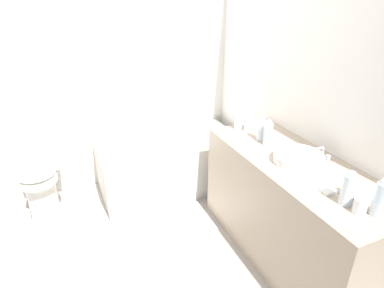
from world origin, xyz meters
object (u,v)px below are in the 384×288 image
object	(u,v)px
water_bottle_4	(268,134)
sink_faucet	(321,152)
water_bottle_2	(381,199)
drinking_glass_0	(349,189)
bathtub	(170,162)
bath_mat	(180,222)
sink_basin	(298,158)
water_bottle_1	(261,129)
water_bottle_5	(348,189)
drinking_glass_1	(360,206)
soap_dish	(329,191)
water_bottle_0	(248,120)
toilet	(39,178)
water_bottle_3	(239,118)
toilet_paper_roll	(24,217)

from	to	relation	value
water_bottle_4	sink_faucet	bearing A→B (deg)	-54.41
water_bottle_2	drinking_glass_0	bearing A→B (deg)	90.14
bathtub	bath_mat	distance (m)	0.69
sink_basin	drinking_glass_0	distance (m)	0.43
water_bottle_1	water_bottle_5	world-z (taller)	water_bottle_1
water_bottle_2	bath_mat	bearing A→B (deg)	115.45
drinking_glass_1	soap_dish	size ratio (longest dim) A/B	0.93
water_bottle_5	drinking_glass_1	xyz separation A→B (m)	(0.01, -0.09, -0.05)
water_bottle_2	drinking_glass_1	bearing A→B (deg)	144.51
sink_basin	sink_faucet	world-z (taller)	sink_faucet
sink_basin	sink_faucet	size ratio (longest dim) A/B	2.22
water_bottle_0	bath_mat	xyz separation A→B (m)	(-0.61, 0.04, -0.90)
bathtub	sink_basin	xyz separation A→B (m)	(0.49, -1.28, 0.56)
soap_dish	toilet	bearing A→B (deg)	134.20
sink_faucet	bath_mat	bearing A→B (deg)	141.05
soap_dish	sink_faucet	bearing A→B (deg)	52.42
water_bottle_5	water_bottle_0	bearing A→B (deg)	85.97
drinking_glass_1	sink_faucet	bearing A→B (deg)	63.90
sink_faucet	water_bottle_2	distance (m)	0.65
toilet	bathtub	bearing A→B (deg)	88.82
toilet	water_bottle_2	size ratio (longest dim) A/B	3.42
soap_dish	bath_mat	distance (m)	1.42
water_bottle_3	drinking_glass_1	xyz separation A→B (m)	(-0.01, -1.24, -0.06)
water_bottle_5	water_bottle_1	bearing A→B (deg)	86.34
sink_faucet	soap_dish	bearing A→B (deg)	-127.58
toilet_paper_roll	soap_dish	bearing A→B (deg)	-41.44
bathtub	water_bottle_1	xyz separation A→B (m)	(0.46, -0.87, 0.63)
water_bottle_4	drinking_glass_0	bearing A→B (deg)	-88.78
water_bottle_3	water_bottle_2	bearing A→B (deg)	-87.38
sink_basin	soap_dish	world-z (taller)	sink_basin
soap_dish	toilet_paper_roll	world-z (taller)	soap_dish
soap_dish	bath_mat	size ratio (longest dim) A/B	0.17
water_bottle_3	water_bottle_4	distance (m)	0.36
sink_faucet	water_bottle_5	xyz separation A→B (m)	(-0.28, -0.48, 0.06)
bathtub	toilet	bearing A→B (deg)	177.99
soap_dish	water_bottle_3	bearing A→B (deg)	89.53
drinking_glass_1	water_bottle_1	bearing A→B (deg)	86.98
sink_basin	bath_mat	xyz separation A→B (m)	(-0.62, 0.66, -0.85)
water_bottle_5	drinking_glass_0	distance (m)	0.10
water_bottle_4	drinking_glass_1	world-z (taller)	water_bottle_4
toilet	sink_basin	xyz separation A→B (m)	(1.71, -1.32, 0.48)
soap_dish	water_bottle_0	bearing A→B (deg)	85.86
bath_mat	toilet_paper_roll	distance (m)	1.41
water_bottle_3	bath_mat	bearing A→B (deg)	-178.95
sink_basin	soap_dish	xyz separation A→B (m)	(-0.08, -0.36, -0.02)
sink_basin	water_bottle_5	world-z (taller)	water_bottle_5
drinking_glass_1	toilet_paper_roll	size ratio (longest dim) A/B	0.76
water_bottle_2	drinking_glass_1	xyz separation A→B (m)	(-0.07, 0.05, -0.06)
water_bottle_3	soap_dish	bearing A→B (deg)	-90.47
water_bottle_1	water_bottle_2	bearing A→B (deg)	-89.04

